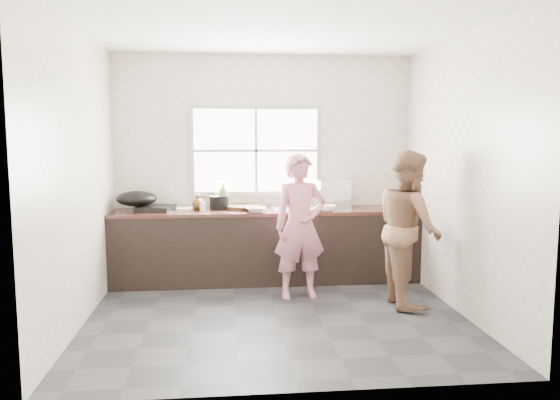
{
  "coord_description": "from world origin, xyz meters",
  "views": [
    {
      "loc": [
        -0.48,
        -5.09,
        1.74
      ],
      "look_at": [
        0.1,
        0.65,
        1.05
      ],
      "focal_mm": 35.0,
      "sensor_mm": 36.0,
      "label": 1
    }
  ],
  "objects": [
    {
      "name": "window_glazing",
      "position": [
        -0.1,
        1.57,
        1.55
      ],
      "size": [
        1.5,
        0.01,
        1.0
      ],
      "primitive_type": "cube",
      "color": "white",
      "rests_on": "window_frame"
    },
    {
      "name": "bowl_held",
      "position": [
        0.56,
        1.08,
        0.89
      ],
      "size": [
        0.23,
        0.23,
        0.06
      ],
      "primitive_type": "imported",
      "rotation": [
        0.0,
        0.0,
        0.4
      ],
      "color": "silver",
      "rests_on": "countertop"
    },
    {
      "name": "plate_food",
      "position": [
        -0.95,
        1.41,
        0.87
      ],
      "size": [
        0.31,
        0.31,
        0.02
      ],
      "primitive_type": "cylinder",
      "rotation": [
        0.0,
        0.0,
        -0.27
      ],
      "color": "silver",
      "rests_on": "countertop"
    },
    {
      "name": "ceiling",
      "position": [
        0.0,
        0.0,
        2.71
      ],
      "size": [
        3.6,
        3.2,
        0.01
      ],
      "primitive_type": "cube",
      "color": "silver",
      "rests_on": "wall_back"
    },
    {
      "name": "burner",
      "position": [
        -1.29,
        1.33,
        0.89
      ],
      "size": [
        0.46,
        0.46,
        0.06
      ],
      "primitive_type": "cube",
      "rotation": [
        0.0,
        0.0,
        -0.2
      ],
      "color": "black",
      "rests_on": "countertop"
    },
    {
      "name": "sink",
      "position": [
        0.35,
        1.29,
        0.86
      ],
      "size": [
        0.55,
        0.45,
        0.02
      ],
      "primitive_type": "cube",
      "color": "silver",
      "rests_on": "countertop"
    },
    {
      "name": "wall_right",
      "position": [
        1.8,
        0.0,
        1.35
      ],
      "size": [
        0.01,
        3.2,
        2.7
      ],
      "primitive_type": "cube",
      "color": "beige",
      "rests_on": "ground"
    },
    {
      "name": "faucet",
      "position": [
        0.35,
        1.49,
        1.01
      ],
      "size": [
        0.02,
        0.02,
        0.3
      ],
      "primitive_type": "cylinder",
      "color": "silver",
      "rests_on": "countertop"
    },
    {
      "name": "floor",
      "position": [
        0.0,
        0.0,
        -0.01
      ],
      "size": [
        3.6,
        3.2,
        0.01
      ],
      "primitive_type": "cube",
      "color": "#2B2B2D",
      "rests_on": "ground"
    },
    {
      "name": "black_pot",
      "position": [
        -0.55,
        1.37,
        0.94
      ],
      "size": [
        0.25,
        0.25,
        0.16
      ],
      "primitive_type": "cylinder",
      "rotation": [
        0.0,
        0.0,
        0.12
      ],
      "color": "black",
      "rests_on": "countertop"
    },
    {
      "name": "bottle_green",
      "position": [
        -0.51,
        1.43,
        1.02
      ],
      "size": [
        0.13,
        0.13,
        0.32
      ],
      "primitive_type": "imported",
      "rotation": [
        0.0,
        0.0,
        -0.04
      ],
      "color": "#4F9531",
      "rests_on": "countertop"
    },
    {
      "name": "wall_front",
      "position": [
        0.0,
        -1.6,
        1.35
      ],
      "size": [
        3.6,
        0.01,
        2.7
      ],
      "primitive_type": "cube",
      "color": "silver",
      "rests_on": "ground"
    },
    {
      "name": "bowl_mince",
      "position": [
        -0.13,
        1.08,
        0.89
      ],
      "size": [
        0.25,
        0.25,
        0.06
      ],
      "primitive_type": "imported",
      "rotation": [
        0.0,
        0.0,
        -0.08
      ],
      "color": "silver",
      "rests_on": "countertop"
    },
    {
      "name": "cabinet",
      "position": [
        0.0,
        1.29,
        0.41
      ],
      "size": [
        3.6,
        0.62,
        0.82
      ],
      "primitive_type": "cube",
      "color": "black",
      "rests_on": "floor"
    },
    {
      "name": "cleaver",
      "position": [
        -0.21,
        1.22,
        0.9
      ],
      "size": [
        0.23,
        0.14,
        0.01
      ],
      "primitive_type": "cube",
      "rotation": [
        0.0,
        0.0,
        0.15
      ],
      "color": "#B1B3B8",
      "rests_on": "cutting_board"
    },
    {
      "name": "countertop",
      "position": [
        0.0,
        1.29,
        0.84
      ],
      "size": [
        3.6,
        0.64,
        0.04
      ],
      "primitive_type": "cube",
      "color": "#371B16",
      "rests_on": "cabinet"
    },
    {
      "name": "wall_back",
      "position": [
        0.0,
        1.6,
        1.35
      ],
      "size": [
        3.6,
        0.01,
        2.7
      ],
      "primitive_type": "cube",
      "color": "beige",
      "rests_on": "ground"
    },
    {
      "name": "pot_lid_right",
      "position": [
        -1.21,
        1.46,
        0.87
      ],
      "size": [
        0.29,
        0.29,
        0.01
      ],
      "primitive_type": "cylinder",
      "rotation": [
        0.0,
        0.0,
        0.16
      ],
      "color": "silver",
      "rests_on": "countertop"
    },
    {
      "name": "person_side",
      "position": [
        1.39,
        0.24,
        0.8
      ],
      "size": [
        0.61,
        0.78,
        1.59
      ],
      "primitive_type": "imported",
      "rotation": [
        0.0,
        0.0,
        1.58
      ],
      "color": "brown",
      "rests_on": "floor"
    },
    {
      "name": "woman",
      "position": [
        0.31,
        0.59,
        0.72
      ],
      "size": [
        0.56,
        0.41,
        1.44
      ],
      "primitive_type": "imported",
      "rotation": [
        0.0,
        0.0,
        0.12
      ],
      "color": "#CC7A8B",
      "rests_on": "floor"
    },
    {
      "name": "wall_left",
      "position": [
        -1.8,
        0.0,
        1.35
      ],
      "size": [
        0.01,
        3.2,
        2.7
      ],
      "primitive_type": "cube",
      "color": "beige",
      "rests_on": "ground"
    },
    {
      "name": "bottle_brown_short",
      "position": [
        -0.8,
        1.34,
        0.95
      ],
      "size": [
        0.18,
        0.18,
        0.17
      ],
      "primitive_type": "imported",
      "rotation": [
        0.0,
        0.0,
        0.42
      ],
      "color": "#442E11",
      "rests_on": "countertop"
    },
    {
      "name": "window_frame",
      "position": [
        -0.1,
        1.59,
        1.55
      ],
      "size": [
        1.6,
        0.05,
        1.1
      ],
      "primitive_type": "cube",
      "color": "#9EA0A5",
      "rests_on": "wall_back"
    },
    {
      "name": "bowl_crabs",
      "position": [
        0.68,
        1.08,
        0.89
      ],
      "size": [
        0.19,
        0.19,
        0.06
      ],
      "primitive_type": "imported",
      "rotation": [
        0.0,
        0.0,
        0.03
      ],
      "color": "white",
      "rests_on": "countertop"
    },
    {
      "name": "pot_lid_left",
      "position": [
        -1.17,
        1.23,
        0.87
      ],
      "size": [
        0.28,
        0.28,
        0.01
      ],
      "primitive_type": "cylinder",
      "rotation": [
        0.0,
        0.0,
        -0.24
      ],
      "color": "silver",
      "rests_on": "countertop"
    },
    {
      "name": "dish_rack",
      "position": [
        0.8,
        1.5,
        1.03
      ],
      "size": [
        0.52,
        0.44,
        0.33
      ],
      "primitive_type": "cube",
      "rotation": [
        0.0,
        0.0,
        0.35
      ],
      "color": "silver",
      "rests_on": "countertop"
    },
    {
      "name": "wok",
      "position": [
        -1.5,
        1.31,
        1.01
      ],
      "size": [
        0.61,
        0.61,
        0.17
      ],
      "primitive_type": "ellipsoid",
      "rotation": [
        0.0,
        0.0,
        -0.43
      ],
      "color": "black",
      "rests_on": "burner"
    },
    {
      "name": "glass_jar",
      "position": [
        -0.74,
        1.26,
        0.91
      ],
      "size": [
        0.09,
        0.09,
        0.1
      ],
      "primitive_type": "cylinder",
      "rotation": [
        0.0,
        0.0,
        0.27
      ],
      "color": "silver",
      "rests_on": "countertop"
    },
    {
      "name": "bottle_brown_tall",
      "position": [
        -0.59,
        1.46,
        0.95
      ],
      "size": [
        0.08,
        0.09,
        0.17
      ],
      "primitive_type": "imported",
      "rotation": [
        0.0,
        0.0,
        -0.1
      ],
      "color": "#432B10",
      "rests_on": "countertop"
    },
    {
      "name": "cutting_board",
      "position": [
        -0.28,
        1.4,
        0.88
      ],
      "size": [
        0.48,
        0.48,
        0.04
      ],
      "primitive_type": "cylinder",
      "rotation": [
        0.0,
        0.0,
        0.14
      ],
      "color": "#322413",
      "rests_on": "countertop"
    }
  ]
}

